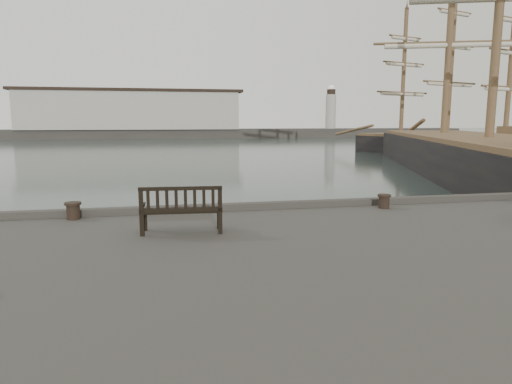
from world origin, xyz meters
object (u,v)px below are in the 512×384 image
(bollard_right, at_px, (384,201))
(tall_ship_far, at_px, (446,150))
(bollard_left, at_px, (73,211))
(bench, at_px, (182,218))
(tall_ship_main, at_px, (487,166))

(bollard_right, distance_m, tall_ship_far, 41.50)
(bollard_left, bearing_deg, bollard_right, -1.76)
(bench, relative_size, bollard_left, 4.24)
(bollard_left, height_order, bollard_right, bollard_left)
(bench, bearing_deg, bollard_right, 21.01)
(tall_ship_far, bearing_deg, tall_ship_main, -133.14)
(bollard_right, xyz_separation_m, tall_ship_far, (24.63, 33.39, -1.06))
(bench, xyz_separation_m, bollard_right, (5.72, 1.68, -0.13))
(bench, xyz_separation_m, tall_ship_far, (30.34, 35.07, -1.19))
(bench, relative_size, tall_ship_main, 0.04)
(bench, distance_m, tall_ship_main, 28.31)
(tall_ship_main, bearing_deg, tall_ship_far, 83.54)
(bollard_left, relative_size, tall_ship_far, 0.02)
(bollard_left, xyz_separation_m, tall_ship_far, (32.95, 33.13, -1.08))
(bollard_left, bearing_deg, tall_ship_far, 45.16)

